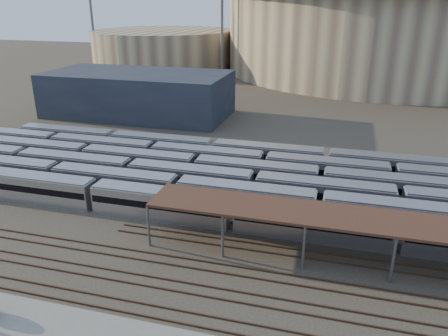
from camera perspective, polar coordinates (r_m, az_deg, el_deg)
ground at (r=47.39m, az=-1.30°, el=-12.21°), size 420.00×420.00×0.00m
subway_trains at (r=62.05m, az=5.40°, el=-1.86°), size 130.75×23.90×3.60m
inspection_shed at (r=48.01m, az=26.47°, el=-7.32°), size 60.30×6.00×5.30m
empty_tracks at (r=43.46m, az=-3.26°, el=-15.62°), size 170.00×9.62×0.18m
stadium at (r=178.51m, az=20.69°, el=17.03°), size 124.00×124.00×32.50m
secondary_arena at (r=183.35m, az=-7.89°, el=15.24°), size 56.00×56.00×14.00m
service_building at (r=105.90m, az=-11.12°, el=9.48°), size 42.00×20.00×10.00m
floodlight_0 at (r=153.55m, az=-0.28°, el=19.37°), size 4.00×1.00×38.40m
floodlight_1 at (r=184.99m, az=-16.96°, el=18.86°), size 4.00×1.00×38.40m
floodlight_3 at (r=198.97m, az=9.79°, el=19.56°), size 4.00×1.00×38.40m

